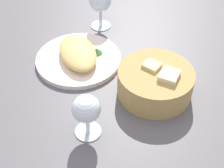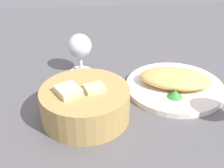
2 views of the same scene
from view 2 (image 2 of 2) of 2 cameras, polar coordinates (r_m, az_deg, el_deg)
name	(u,v)px [view 2 (image 2 of 2)]	position (r cm, az deg, el deg)	size (l,w,h in cm)	color
ground_plane	(151,88)	(81.06, 7.25, -0.71)	(140.00, 140.00, 2.00)	#575557
plate	(175,87)	(79.09, 11.61, -0.58)	(24.69, 24.69, 1.40)	white
omelette	(176,79)	(77.82, 11.80, 0.99)	(17.90, 10.11, 3.62)	#DAB361
lettuce_garnish	(175,94)	(73.48, 11.69, -1.79)	(3.71, 3.71, 1.80)	#3E8639
bread_basket	(85,103)	(66.42, -5.08, -3.62)	(19.33, 19.33, 8.54)	tan
wine_glass_near	(80,48)	(83.09, -6.03, 6.71)	(6.46, 6.46, 11.21)	silver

